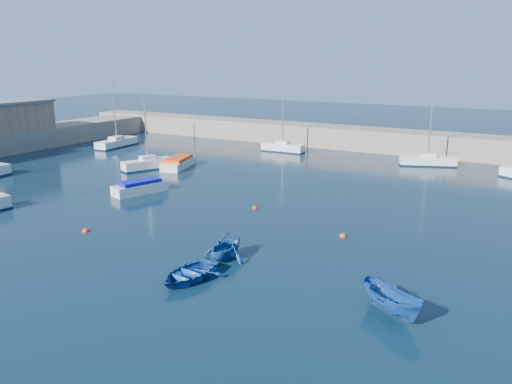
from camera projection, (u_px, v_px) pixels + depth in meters
The scene contains 15 objects.
ground at pixel (133, 315), 22.13m from camera, with size 220.00×220.00×0.00m, color #0B2030.
back_wall at pixel (398, 142), 60.42m from camera, with size 96.00×4.50×2.60m, color gray.
brick_shed_a at pixel (11, 117), 61.28m from camera, with size 6.00×8.00×3.40m, color #9C775B.
sailboat_3 at pixel (148, 164), 51.17m from camera, with size 3.44×5.42×7.05m.
sailboat_4 at pixel (117, 143), 64.25m from camera, with size 2.30×6.50×8.32m.
sailboat_5 at pixel (283, 147), 60.88m from camera, with size 5.30×1.56×7.06m.
sailboat_6 at pixel (427, 161), 52.99m from camera, with size 5.91×3.58×7.55m.
motorboat_1 at pixel (140, 187), 42.10m from camera, with size 2.96×4.86×1.13m.
motorboat_2 at pixel (178, 162), 52.07m from camera, with size 3.35×5.70×1.11m.
dinghy_center at pixel (189, 274), 25.49m from camera, with size 2.58×3.61×0.75m, color navy.
dinghy_left at pixel (226, 246), 28.11m from camera, with size 2.58×2.99×1.58m, color navy.
dinghy_right at pixel (392, 301), 21.92m from camera, with size 1.31×3.49×1.35m, color navy.
buoy_0 at pixel (86, 231), 32.82m from camera, with size 0.46×0.46×0.46m, color #FF240D.
buoy_1 at pixel (343, 237), 31.89m from camera, with size 0.46×0.46×0.46m, color #BD3A0E.
buoy_3 at pixel (255, 208), 37.88m from camera, with size 0.41×0.41×0.41m, color #FF240D.
Camera 1 is at (14.63, -14.65, 11.00)m, focal length 35.00 mm.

